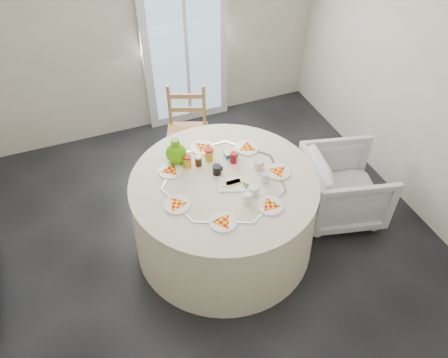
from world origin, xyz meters
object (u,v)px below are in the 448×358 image
object	(u,v)px
wooden_chair	(187,133)
green_pitcher	(176,154)
armchair	(345,183)
table	(224,214)

from	to	relation	value
wooden_chair	green_pitcher	world-z (taller)	green_pitcher
armchair	green_pitcher	distance (m)	1.63
table	armchair	bearing A→B (deg)	-3.01
armchair	green_pitcher	xyz separation A→B (m)	(-1.50, 0.43, 0.48)
table	armchair	distance (m)	1.21
table	wooden_chair	distance (m)	1.13
table	green_pitcher	size ratio (longest dim) A/B	6.93
wooden_chair	green_pitcher	distance (m)	0.91
armchair	wooden_chair	bearing A→B (deg)	58.36
table	armchair	size ratio (longest dim) A/B	2.16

